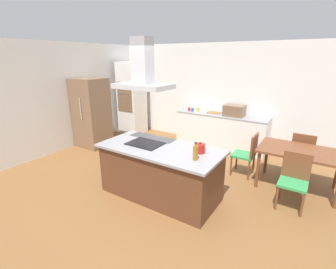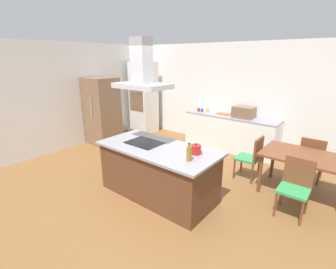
% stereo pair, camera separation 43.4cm
% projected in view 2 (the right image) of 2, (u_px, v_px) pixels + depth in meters
% --- Properties ---
extents(ground, '(16.00, 16.00, 0.00)m').
position_uv_depth(ground, '(202.00, 166.00, 5.42)').
color(ground, brown).
extents(wall_back, '(7.20, 0.10, 2.70)m').
position_uv_depth(wall_back, '(239.00, 96.00, 6.31)').
color(wall_back, white).
rests_on(wall_back, ground).
extents(wall_left, '(0.10, 8.80, 2.70)m').
position_uv_depth(wall_left, '(88.00, 94.00, 6.70)').
color(wall_left, white).
rests_on(wall_left, ground).
extents(kitchen_island, '(2.08, 0.99, 0.90)m').
position_uv_depth(kitchen_island, '(158.00, 171.00, 4.17)').
color(kitchen_island, '#59331E').
rests_on(kitchen_island, ground).
extents(cooktop, '(0.60, 0.44, 0.01)m').
position_uv_depth(cooktop, '(144.00, 143.00, 4.22)').
color(cooktop, black).
rests_on(cooktop, kitchen_island).
extents(tea_kettle, '(0.21, 0.16, 0.17)m').
position_uv_depth(tea_kettle, '(196.00, 149.00, 3.73)').
color(tea_kettle, '#B21E19').
rests_on(tea_kettle, kitchen_island).
extents(olive_oil_bottle, '(0.08, 0.08, 0.27)m').
position_uv_depth(olive_oil_bottle, '(189.00, 153.00, 3.47)').
color(olive_oil_bottle, olive).
rests_on(olive_oil_bottle, kitchen_island).
extents(back_counter, '(2.39, 0.62, 0.90)m').
position_uv_depth(back_counter, '(230.00, 133.00, 6.32)').
color(back_counter, white).
rests_on(back_counter, ground).
extents(countertop_microwave, '(0.50, 0.38, 0.28)m').
position_uv_depth(countertop_microwave, '(244.00, 112.00, 5.95)').
color(countertop_microwave, brown).
rests_on(countertop_microwave, back_counter).
extents(coffee_mug_red, '(0.08, 0.08, 0.09)m').
position_uv_depth(coffee_mug_red, '(199.00, 110.00, 6.67)').
color(coffee_mug_red, red).
rests_on(coffee_mug_red, back_counter).
extents(coffee_mug_blue, '(0.08, 0.08, 0.09)m').
position_uv_depth(coffee_mug_blue, '(202.00, 110.00, 6.61)').
color(coffee_mug_blue, '#2D56B2').
rests_on(coffee_mug_blue, back_counter).
extents(coffee_mug_yellow, '(0.08, 0.08, 0.09)m').
position_uv_depth(coffee_mug_yellow, '(207.00, 110.00, 6.60)').
color(coffee_mug_yellow, gold).
rests_on(coffee_mug_yellow, back_counter).
extents(cutting_board, '(0.34, 0.24, 0.02)m').
position_uv_depth(cutting_board, '(224.00, 114.00, 6.36)').
color(cutting_board, '#995B33').
rests_on(cutting_board, back_counter).
extents(wall_oven_stack, '(0.70, 0.66, 2.20)m').
position_uv_depth(wall_oven_stack, '(144.00, 98.00, 7.67)').
color(wall_oven_stack, white).
rests_on(wall_oven_stack, ground).
extents(refrigerator, '(0.80, 0.73, 1.82)m').
position_uv_depth(refrigerator, '(102.00, 111.00, 6.63)').
color(refrigerator, brown).
rests_on(refrigerator, ground).
extents(dining_table, '(1.40, 0.90, 0.75)m').
position_uv_depth(dining_table, '(306.00, 160.00, 4.10)').
color(dining_table, brown).
rests_on(dining_table, ground).
extents(chair_facing_back_wall, '(0.42, 0.42, 0.89)m').
position_uv_depth(chair_facing_back_wall, '(312.00, 157.00, 4.64)').
color(chair_facing_back_wall, '#33934C').
rests_on(chair_facing_back_wall, ground).
extents(chair_facing_island, '(0.42, 0.42, 0.89)m').
position_uv_depth(chair_facing_island, '(296.00, 184.00, 3.65)').
color(chair_facing_island, '#33934C').
rests_on(chair_facing_island, ground).
extents(chair_at_left_end, '(0.42, 0.42, 0.89)m').
position_uv_depth(chair_at_left_end, '(252.00, 156.00, 4.69)').
color(chair_at_left_end, '#33934C').
rests_on(chair_at_left_end, ground).
extents(range_hood, '(0.90, 0.55, 0.78)m').
position_uv_depth(range_hood, '(142.00, 72.00, 3.85)').
color(range_hood, '#ADADB2').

